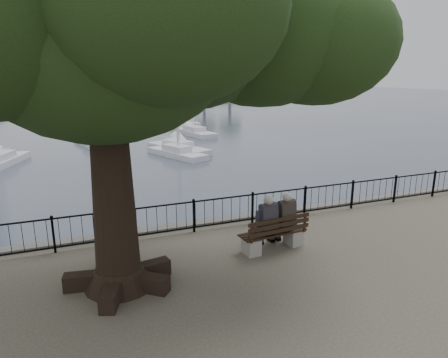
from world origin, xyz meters
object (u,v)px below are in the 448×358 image
person_left (265,224)px  tree (142,17)px  lion_monument (112,99)px  bench (274,237)px  person_right (283,221)px

person_left → tree: size_ratio=0.15×
tree → lion_monument: bearing=84.6°
bench → person_right: bearing=22.5°
person_left → bench: bearing=-19.5°
person_left → person_right: bearing=5.3°
person_left → tree: tree is taller
person_left → tree: 6.04m
bench → tree: size_ratio=0.18×
tree → lion_monument: 50.19m
tree → lion_monument: (4.75, 49.76, -4.55)m
person_left → lion_monument: bearing=88.2°
bench → lion_monument: lion_monument is taller
person_right → tree: bearing=-173.5°
person_left → person_right: 0.60m
bench → person_right: (0.35, 0.14, 0.39)m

